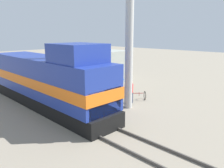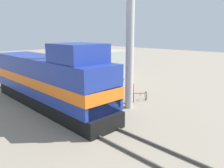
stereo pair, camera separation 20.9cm
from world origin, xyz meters
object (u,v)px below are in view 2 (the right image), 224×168
(locomotive, at_px, (50,81))
(person_bystander, at_px, (132,91))
(billboard_sign, at_px, (82,64))
(utility_pole, at_px, (130,30))
(vendor_umbrella, at_px, (109,76))

(locomotive, bearing_deg, person_bystander, -35.12)
(locomotive, bearing_deg, billboard_sign, 27.51)
(locomotive, relative_size, billboard_sign, 3.84)
(utility_pole, relative_size, billboard_sign, 3.22)
(utility_pole, bearing_deg, vendor_umbrella, 102.41)
(vendor_umbrella, bearing_deg, person_bystander, -44.08)
(billboard_sign, height_order, person_bystander, billboard_sign)
(vendor_umbrella, xyz_separation_m, person_bystander, (1.31, -1.27, -1.23))
(locomotive, relative_size, utility_pole, 1.19)
(person_bystander, bearing_deg, billboard_sign, 92.20)
(vendor_umbrella, bearing_deg, locomotive, 148.57)
(vendor_umbrella, relative_size, person_bystander, 1.37)
(person_bystander, bearing_deg, vendor_umbrella, 135.92)
(locomotive, relative_size, person_bystander, 7.33)
(utility_pole, height_order, person_bystander, utility_pole)
(locomotive, distance_m, person_bystander, 6.31)
(person_bystander, bearing_deg, utility_pole, -151.02)
(utility_pole, distance_m, vendor_umbrella, 3.91)
(vendor_umbrella, distance_m, billboard_sign, 4.97)
(billboard_sign, bearing_deg, locomotive, -152.49)
(vendor_umbrella, relative_size, billboard_sign, 0.72)
(locomotive, xyz_separation_m, billboard_sign, (4.86, 2.53, 0.52))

